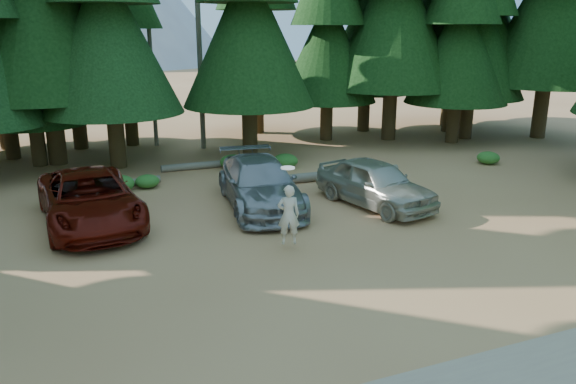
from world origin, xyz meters
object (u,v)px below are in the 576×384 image
at_px(log_right, 334,175).
at_px(silver_minivan_center, 260,184).
at_px(frisbee_player, 289,214).
at_px(log_mid, 205,165).
at_px(silver_minivan_right, 375,183).
at_px(red_pickup, 90,199).
at_px(log_left, 108,186).

bearing_deg(log_right, silver_minivan_center, -148.28).
relative_size(frisbee_player, log_mid, 0.58).
relative_size(silver_minivan_center, log_mid, 1.51).
bearing_deg(silver_minivan_center, log_right, 37.07).
xyz_separation_m(silver_minivan_right, log_right, (0.27, 3.45, -0.59)).
bearing_deg(silver_minivan_center, red_pickup, -175.97).
distance_m(silver_minivan_center, log_mid, 5.73).
relative_size(red_pickup, silver_minivan_right, 1.25).
relative_size(red_pickup, log_right, 1.03).
xyz_separation_m(red_pickup, log_left, (0.76, 3.62, -0.64)).
xyz_separation_m(frisbee_player, log_mid, (0.05, 9.38, -0.82)).
distance_m(red_pickup, silver_minivan_center, 5.21).
bearing_deg(log_right, red_pickup, -166.29).
relative_size(silver_minivan_center, frisbee_player, 2.60).
bearing_deg(log_mid, log_right, -38.59).
distance_m(silver_minivan_center, log_right, 4.41).
bearing_deg(silver_minivan_right, frisbee_player, -161.52).
bearing_deg(log_left, log_mid, 14.10).
bearing_deg(silver_minivan_right, log_left, 134.21).
height_order(frisbee_player, log_mid, frisbee_player).
xyz_separation_m(frisbee_player, log_right, (4.29, 5.88, -0.80)).
bearing_deg(log_left, silver_minivan_center, -51.22).
distance_m(silver_minivan_right, log_right, 3.51).
xyz_separation_m(silver_minivan_right, log_left, (-7.95, 5.18, -0.63)).
height_order(red_pickup, log_right, red_pickup).
bearing_deg(silver_minivan_center, silver_minivan_right, -12.79).
bearing_deg(frisbee_player, log_right, -109.63).
relative_size(log_left, log_mid, 1.09).
xyz_separation_m(silver_minivan_right, log_mid, (-3.96, 6.95, -0.62)).
bearing_deg(log_mid, frisbee_player, -89.35).
bearing_deg(log_left, silver_minivan_right, -42.94).
bearing_deg(log_left, frisbee_player, -72.52).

